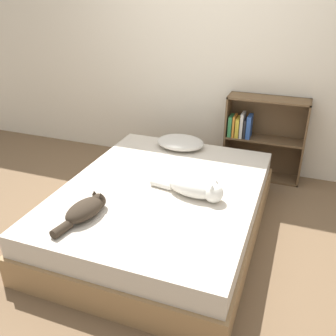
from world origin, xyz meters
The scene contains 7 objects.
ground_plane centered at (0.00, 0.00, 0.00)m, with size 8.00×8.00×0.00m, color brown.
wall_back centered at (0.00, 1.47, 1.25)m, with size 8.00×0.06×2.50m.
bed centered at (0.00, 0.00, 0.21)m, with size 1.57×2.04×0.42m.
pillow centered at (-0.11, 0.81, 0.48)m, with size 0.48×0.36×0.12m.
cat_light centered at (0.31, -0.05, 0.49)m, with size 0.61×0.23×0.17m.
cat_dark centered at (-0.34, -0.58, 0.48)m, with size 0.24×0.50×0.14m.
bookshelf centered at (0.61, 1.34, 0.46)m, with size 0.81×0.26×0.88m.
Camera 1 is at (0.98, -2.47, 1.91)m, focal length 40.00 mm.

